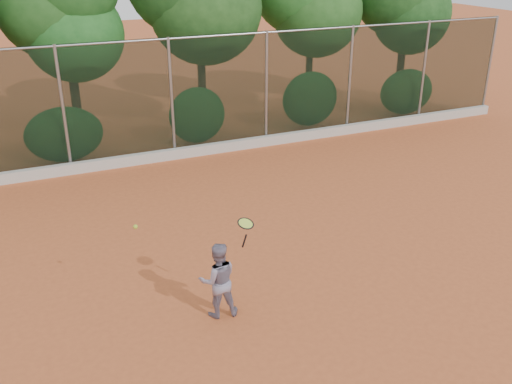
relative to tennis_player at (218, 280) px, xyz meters
name	(u,v)px	position (x,y,z in m)	size (l,w,h in m)	color
ground	(276,269)	(1.56, 0.93, -0.68)	(80.00, 80.00, 0.00)	#C15A2D
concrete_curb	(177,154)	(1.56, 7.75, -0.53)	(24.00, 0.20, 0.30)	#BDB7AF
tennis_player	(218,280)	(0.00, 0.00, 0.00)	(0.66, 0.52, 1.37)	gray
chainlink_fence	(171,96)	(1.56, 7.93, 1.18)	(24.09, 0.09, 3.50)	black
tennis_racket	(246,226)	(0.43, -0.18, 1.03)	(0.35, 0.34, 0.55)	black
tennis_ball_in_flight	(135,227)	(-1.19, 0.55, 1.00)	(0.07, 0.07, 0.07)	#ADD12F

